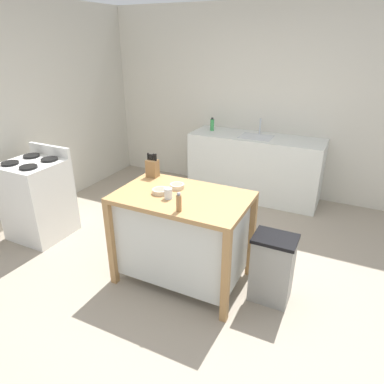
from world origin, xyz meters
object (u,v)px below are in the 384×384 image
at_px(kitchen_island, 182,234).
at_px(bowl_ceramic_small, 160,191).
at_px(sink_faucet, 260,126).
at_px(bottle_dish_soap, 212,125).
at_px(drinking_cup, 168,193).
at_px(knife_block, 152,168).
at_px(trash_bin, 272,268).
at_px(stove, 38,199).
at_px(pepper_grinder, 179,202).
at_px(bowl_stoneware_deep, 177,186).

relative_size(kitchen_island, bowl_ceramic_small, 8.29).
distance_m(sink_faucet, bottle_dish_soap, 0.69).
bearing_deg(drinking_cup, sink_faucet, 87.22).
bearing_deg(knife_block, kitchen_island, -30.03).
xyz_separation_m(trash_bin, bottle_dish_soap, (-1.47, 2.10, 0.67)).
relative_size(knife_block, stove, 0.24).
distance_m(pepper_grinder, stove, 2.07).
height_order(knife_block, drinking_cup, knife_block).
distance_m(kitchen_island, bottle_dish_soap, 2.33).
distance_m(kitchen_island, bowl_stoneware_deep, 0.44).
relative_size(bowl_ceramic_small, stove, 0.14).
bearing_deg(bottle_dish_soap, drinking_cup, -76.10).
xyz_separation_m(bowl_stoneware_deep, trash_bin, (0.93, -0.03, -0.59)).
xyz_separation_m(bowl_stoneware_deep, bottle_dish_soap, (-0.53, 2.07, 0.08)).
bearing_deg(knife_block, bottle_dish_soap, 95.26).
height_order(drinking_cup, trash_bin, drinking_cup).
bearing_deg(stove, trash_bin, 1.73).
height_order(bowl_stoneware_deep, sink_faucet, sink_faucet).
distance_m(drinking_cup, pepper_grinder, 0.26).
relative_size(knife_block, bowl_ceramic_small, 1.70).
height_order(drinking_cup, stove, stove).
relative_size(bowl_stoneware_deep, bottle_dish_soap, 0.69).
distance_m(knife_block, pepper_grinder, 0.80).
distance_m(bowl_stoneware_deep, trash_bin, 1.11).
bearing_deg(bowl_stoneware_deep, trash_bin, -1.58).
xyz_separation_m(bowl_stoneware_deep, drinking_cup, (0.04, -0.22, 0.02)).
bearing_deg(bowl_ceramic_small, drinking_cup, -27.12).
xyz_separation_m(kitchen_island, bottle_dish_soap, (-0.64, 2.19, 0.49)).
bearing_deg(pepper_grinder, kitchen_island, 112.98).
height_order(bowl_ceramic_small, pepper_grinder, pepper_grinder).
bearing_deg(bowl_ceramic_small, trash_bin, 7.84).
relative_size(drinking_cup, trash_bin, 0.15).
xyz_separation_m(pepper_grinder, stove, (-1.99, 0.29, -0.50)).
xyz_separation_m(pepper_grinder, sink_faucet, (-0.07, 2.57, 0.05)).
bearing_deg(kitchen_island, drinking_cup, -124.46).
xyz_separation_m(drinking_cup, trash_bin, (0.90, 0.20, -0.61)).
distance_m(sink_faucet, stove, 3.03).
height_order(kitchen_island, knife_block, knife_block).
distance_m(knife_block, bowl_stoneware_deep, 0.39).
relative_size(bowl_stoneware_deep, drinking_cup, 1.40).
relative_size(bowl_stoneware_deep, pepper_grinder, 0.80).
xyz_separation_m(bowl_ceramic_small, trash_bin, (1.02, 0.14, -0.59)).
height_order(sink_faucet, stove, sink_faucet).
distance_m(bowl_ceramic_small, pepper_grinder, 0.39).
bearing_deg(pepper_grinder, stove, 171.83).
bearing_deg(sink_faucet, pepper_grinder, -88.34).
relative_size(bowl_ceramic_small, drinking_cup, 1.52).
xyz_separation_m(sink_faucet, bottle_dish_soap, (-0.68, -0.10, -0.02)).
bearing_deg(stove, drinking_cup, -3.75).
relative_size(pepper_grinder, sink_faucet, 0.75).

